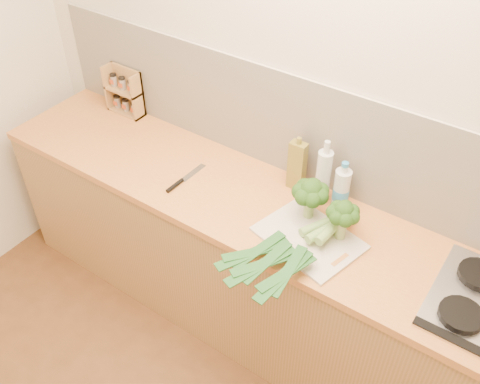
% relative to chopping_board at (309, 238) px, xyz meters
% --- Properties ---
extents(room_shell, '(3.50, 3.50, 3.50)m').
position_rel_chopping_board_xyz_m(room_shell, '(-0.19, 0.36, 0.26)').
color(room_shell, beige).
rests_on(room_shell, ground).
extents(counter, '(3.20, 0.62, 0.90)m').
position_rel_chopping_board_xyz_m(counter, '(-0.19, 0.07, -0.46)').
color(counter, '#A47444').
rests_on(counter, ground).
extents(chopping_board, '(0.50, 0.42, 0.01)m').
position_rel_chopping_board_xyz_m(chopping_board, '(0.00, 0.00, 0.00)').
color(chopping_board, beige).
rests_on(chopping_board, counter).
extents(broccoli_left, '(0.17, 0.17, 0.21)m').
position_rel_chopping_board_xyz_m(broccoli_left, '(-0.07, 0.12, 0.15)').
color(broccoli_left, '#8EA862').
rests_on(broccoli_left, chopping_board).
extents(broccoli_right, '(0.14, 0.15, 0.20)m').
position_rel_chopping_board_xyz_m(broccoli_right, '(0.11, 0.08, 0.14)').
color(broccoli_right, '#8EA862').
rests_on(broccoli_right, chopping_board).
extents(leek_front, '(0.34, 0.63, 0.04)m').
position_rel_chopping_board_xyz_m(leek_front, '(-0.03, -0.02, 0.03)').
color(leek_front, white).
rests_on(leek_front, chopping_board).
extents(leek_mid, '(0.28, 0.67, 0.04)m').
position_rel_chopping_board_xyz_m(leek_mid, '(0.02, -0.05, 0.05)').
color(leek_mid, white).
rests_on(leek_mid, chopping_board).
extents(leek_back, '(0.13, 0.67, 0.04)m').
position_rel_chopping_board_xyz_m(leek_back, '(0.07, -0.06, 0.07)').
color(leek_back, white).
rests_on(leek_back, chopping_board).
extents(chefs_knife, '(0.04, 0.28, 0.02)m').
position_rel_chopping_board_xyz_m(chefs_knife, '(-0.71, -0.03, 0.00)').
color(chefs_knife, silver).
rests_on(chefs_knife, counter).
extents(spice_rack, '(0.23, 0.09, 0.28)m').
position_rel_chopping_board_xyz_m(spice_rack, '(-1.39, 0.32, 0.11)').
color(spice_rack, tan).
rests_on(spice_rack, counter).
extents(oil_tin, '(0.08, 0.05, 0.29)m').
position_rel_chopping_board_xyz_m(oil_tin, '(-0.23, 0.28, 0.13)').
color(oil_tin, olive).
rests_on(oil_tin, counter).
extents(glass_bottle, '(0.07, 0.07, 0.33)m').
position_rel_chopping_board_xyz_m(glass_bottle, '(-0.09, 0.27, 0.14)').
color(glass_bottle, silver).
rests_on(glass_bottle, counter).
extents(amber_bottle, '(0.06, 0.06, 0.24)m').
position_rel_chopping_board_xyz_m(amber_bottle, '(-0.26, 0.31, 0.09)').
color(amber_bottle, '#602512').
rests_on(amber_bottle, counter).
extents(water_bottle, '(0.08, 0.08, 0.23)m').
position_rel_chopping_board_xyz_m(water_bottle, '(0.01, 0.28, 0.09)').
color(water_bottle, silver).
rests_on(water_bottle, counter).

